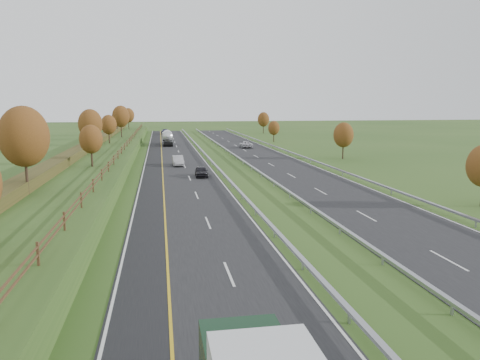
{
  "coord_description": "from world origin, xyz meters",
  "views": [
    {
      "loc": [
        -2.5,
        -14.67,
        9.79
      ],
      "look_at": [
        5.37,
        31.27,
        2.2
      ],
      "focal_mm": 35.0,
      "sensor_mm": 36.0,
      "label": 1
    }
  ],
  "objects_px": {
    "car_dark_near": "(201,171)",
    "car_oncoming": "(246,144)",
    "car_small_far": "(166,132)",
    "car_silver_mid": "(178,161)",
    "road_tanker": "(168,137)"
  },
  "relations": [
    {
      "from": "car_oncoming",
      "to": "road_tanker",
      "type": "bearing_deg",
      "value": -29.44
    },
    {
      "from": "road_tanker",
      "to": "car_dark_near",
      "type": "height_order",
      "value": "road_tanker"
    },
    {
      "from": "car_small_far",
      "to": "car_oncoming",
      "type": "distance_m",
      "value": 53.71
    },
    {
      "from": "car_dark_near",
      "to": "car_oncoming",
      "type": "relative_size",
      "value": 0.77
    },
    {
      "from": "car_silver_mid",
      "to": "car_oncoming",
      "type": "xyz_separation_m",
      "value": [
        16.35,
        28.71,
        -0.04
      ]
    },
    {
      "from": "car_silver_mid",
      "to": "car_small_far",
      "type": "height_order",
      "value": "car_small_far"
    },
    {
      "from": "car_small_far",
      "to": "car_oncoming",
      "type": "xyz_separation_m",
      "value": [
        17.23,
        -50.87,
        -0.06
      ]
    },
    {
      "from": "car_dark_near",
      "to": "road_tanker",
      "type": "bearing_deg",
      "value": 95.57
    },
    {
      "from": "road_tanker",
      "to": "car_oncoming",
      "type": "xyz_separation_m",
      "value": [
        17.28,
        -10.55,
        -1.08
      ]
    },
    {
      "from": "car_dark_near",
      "to": "car_small_far",
      "type": "bearing_deg",
      "value": 93.77
    },
    {
      "from": "road_tanker",
      "to": "car_dark_near",
      "type": "bearing_deg",
      "value": -85.98
    },
    {
      "from": "car_dark_near",
      "to": "car_small_far",
      "type": "xyz_separation_m",
      "value": [
        -3.57,
        91.87,
        0.1
      ]
    },
    {
      "from": "car_dark_near",
      "to": "car_small_far",
      "type": "height_order",
      "value": "car_small_far"
    },
    {
      "from": "road_tanker",
      "to": "car_small_far",
      "type": "relative_size",
      "value": 2.01
    },
    {
      "from": "road_tanker",
      "to": "car_small_far",
      "type": "distance_m",
      "value": 40.33
    }
  ]
}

